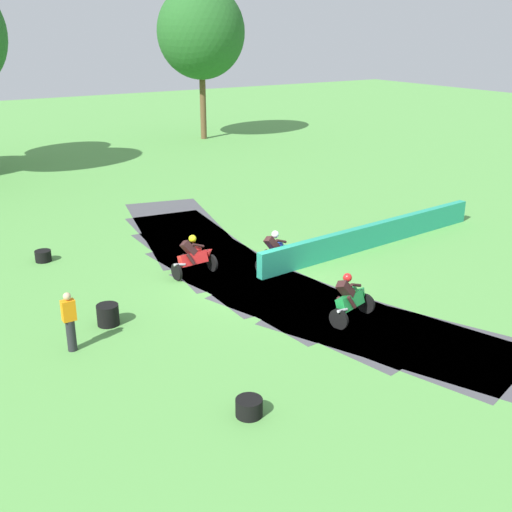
% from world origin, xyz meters
% --- Properties ---
extents(ground_plane, '(120.00, 120.00, 0.00)m').
position_xyz_m(ground_plane, '(0.00, 0.00, 0.00)').
color(ground_plane, '#569947').
extents(track_asphalt, '(7.11, 22.39, 0.01)m').
position_xyz_m(track_asphalt, '(0.54, 0.05, 0.00)').
color(track_asphalt, '#47474C').
rests_on(track_asphalt, ground).
extents(safety_barrier, '(11.02, 1.29, 0.90)m').
position_xyz_m(safety_barrier, '(5.80, 0.52, 0.45)').
color(safety_barrier, '#239375').
rests_on(safety_barrier, ground).
extents(motorcycle_lead_red, '(1.68, 0.92, 1.42)m').
position_xyz_m(motorcycle_lead_red, '(-1.29, 1.61, 0.63)').
color(motorcycle_lead_red, black).
rests_on(motorcycle_lead_red, ground).
extents(motorcycle_chase_blue, '(1.67, 0.95, 1.43)m').
position_xyz_m(motorcycle_chase_blue, '(1.31, 0.48, 0.64)').
color(motorcycle_chase_blue, black).
rests_on(motorcycle_chase_blue, ground).
extents(motorcycle_trailing_green, '(1.68, 1.16, 1.42)m').
position_xyz_m(motorcycle_trailing_green, '(0.92, -3.90, 0.63)').
color(motorcycle_trailing_green, black).
rests_on(motorcycle_trailing_green, ground).
extents(tire_stack_near, '(0.57, 0.57, 0.40)m').
position_xyz_m(tire_stack_near, '(-5.34, 5.60, 0.20)').
color(tire_stack_near, black).
rests_on(tire_stack_near, ground).
extents(tire_stack_mid_a, '(0.62, 0.62, 0.60)m').
position_xyz_m(tire_stack_mid_a, '(-5.15, -0.57, 0.30)').
color(tire_stack_mid_a, black).
rests_on(tire_stack_mid_a, ground).
extents(tire_stack_mid_b, '(0.60, 0.60, 0.40)m').
position_xyz_m(tire_stack_mid_b, '(-4.11, -6.48, 0.20)').
color(tire_stack_mid_b, black).
rests_on(tire_stack_mid_b, ground).
extents(track_marshal, '(0.34, 0.24, 1.63)m').
position_xyz_m(track_marshal, '(-6.46, -1.52, 0.82)').
color(track_marshal, '#232328').
rests_on(track_marshal, ground).
extents(tree_behind_barrier, '(6.21, 6.21, 10.77)m').
position_xyz_m(tree_behind_barrier, '(11.75, 25.68, 7.49)').
color(tree_behind_barrier, brown).
rests_on(tree_behind_barrier, ground).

